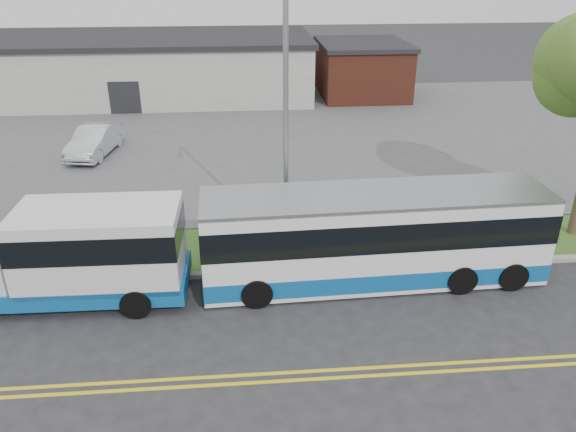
{
  "coord_description": "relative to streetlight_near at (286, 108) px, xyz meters",
  "views": [
    {
      "loc": [
        1.54,
        -15.17,
        9.9
      ],
      "look_at": [
        3.02,
        2.22,
        1.6
      ],
      "focal_mm": 35.0,
      "sensor_mm": 36.0,
      "label": 1
    }
  ],
  "objects": [
    {
      "name": "ground",
      "position": [
        -3.0,
        -2.73,
        -5.23
      ],
      "size": [
        140.0,
        140.0,
        0.0
      ],
      "primitive_type": "plane",
      "color": "#28282B",
      "rests_on": "ground"
    },
    {
      "name": "lane_line_north",
      "position": [
        -3.0,
        -6.58,
        -5.23
      ],
      "size": [
        70.0,
        0.12,
        0.01
      ],
      "primitive_type": "cube",
      "color": "yellow",
      "rests_on": "ground"
    },
    {
      "name": "lane_line_south",
      "position": [
        -3.0,
        -6.88,
        -5.23
      ],
      "size": [
        70.0,
        0.12,
        0.01
      ],
      "primitive_type": "cube",
      "color": "yellow",
      "rests_on": "ground"
    },
    {
      "name": "curb",
      "position": [
        -3.0,
        -1.63,
        -5.16
      ],
      "size": [
        80.0,
        0.3,
        0.15
      ],
      "primitive_type": "cube",
      "color": "#9E9B93",
      "rests_on": "ground"
    },
    {
      "name": "verge",
      "position": [
        -3.0,
        0.17,
        -5.18
      ],
      "size": [
        80.0,
        3.3,
        0.1
      ],
      "primitive_type": "cube",
      "color": "#2B551C",
      "rests_on": "ground"
    },
    {
      "name": "parking_lot",
      "position": [
        -3.0,
        14.27,
        -5.18
      ],
      "size": [
        80.0,
        25.0,
        0.1
      ],
      "primitive_type": "cube",
      "color": "#4C4C4F",
      "rests_on": "ground"
    },
    {
      "name": "commercial_building",
      "position": [
        -9.0,
        24.27,
        -3.05
      ],
      "size": [
        25.4,
        10.4,
        4.35
      ],
      "color": "#9E9E99",
      "rests_on": "ground"
    },
    {
      "name": "brick_wing",
      "position": [
        7.5,
        23.27,
        -3.27
      ],
      "size": [
        6.3,
        7.3,
        3.9
      ],
      "color": "brown",
      "rests_on": "ground"
    },
    {
      "name": "streetlight_near",
      "position": [
        0.0,
        0.0,
        0.0
      ],
      "size": [
        0.35,
        1.53,
        9.5
      ],
      "color": "gray",
      "rests_on": "verge"
    },
    {
      "name": "shuttle_bus",
      "position": [
        -6.62,
        -2.53,
        -3.62
      ],
      "size": [
        7.93,
        2.76,
        3.02
      ],
      "rotation": [
        0.0,
        0.0,
        -0.01
      ],
      "color": "#0D5293",
      "rests_on": "ground"
    },
    {
      "name": "transit_bus",
      "position": [
        2.65,
        -2.2,
        -3.68
      ],
      "size": [
        11.15,
        2.99,
        3.07
      ],
      "rotation": [
        0.0,
        0.0,
        0.03
      ],
      "color": "white",
      "rests_on": "ground"
    },
    {
      "name": "pedestrian",
      "position": [
        -8.97,
        1.27,
        -4.25
      ],
      "size": [
        0.77,
        0.69,
        1.77
      ],
      "primitive_type": "imported",
      "rotation": [
        0.0,
        0.0,
        3.65
      ],
      "color": "black",
      "rests_on": "verge"
    },
    {
      "name": "parked_car_a",
      "position": [
        -9.15,
        11.06,
        -4.38
      ],
      "size": [
        2.35,
        4.8,
        1.51
      ],
      "primitive_type": "imported",
      "rotation": [
        0.0,
        0.0,
        -0.17
      ],
      "color": "silver",
      "rests_on": "parking_lot"
    },
    {
      "name": "grocery_bag_left",
      "position": [
        -9.27,
        1.02,
        -4.97
      ],
      "size": [
        0.32,
        0.32,
        0.32
      ],
      "primitive_type": "sphere",
      "color": "white",
      "rests_on": "verge"
    },
    {
      "name": "grocery_bag_right",
      "position": [
        -8.67,
        1.52,
        -4.97
      ],
      "size": [
        0.32,
        0.32,
        0.32
      ],
      "primitive_type": "sphere",
      "color": "white",
      "rests_on": "verge"
    }
  ]
}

